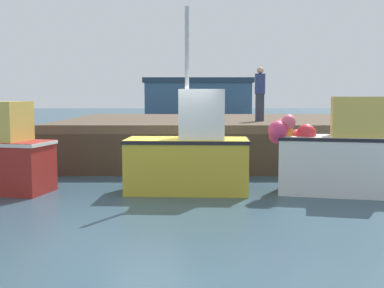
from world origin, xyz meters
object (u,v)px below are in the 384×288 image
at_px(rowboat, 367,180).
at_px(dockworker, 260,94).
at_px(fishing_boat_near_right, 190,154).
at_px(fishing_boat_mid, 339,153).

distance_m(rowboat, dockworker, 4.94).
bearing_deg(dockworker, rowboat, -60.43).
relative_size(fishing_boat_near_right, rowboat, 2.64).
bearing_deg(rowboat, dockworker, 119.57).
distance_m(fishing_boat_near_right, rowboat, 4.58).
distance_m(fishing_boat_near_right, dockworker, 5.29).
distance_m(fishing_boat_near_right, fishing_boat_mid, 3.43).
xyz_separation_m(fishing_boat_mid, rowboat, (1.05, 0.99, -0.79)).
bearing_deg(rowboat, fishing_boat_mid, -136.68).
height_order(rowboat, dockworker, dockworker).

